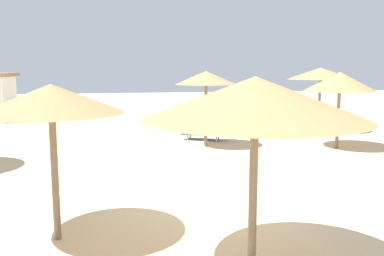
% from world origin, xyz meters
% --- Properties ---
extents(ground_plane, '(80.00, 80.00, 0.00)m').
position_xyz_m(ground_plane, '(0.00, 0.00, 0.00)').
color(ground_plane, beige).
extents(parasol_1, '(2.24, 2.24, 2.78)m').
position_xyz_m(parasol_1, '(1.12, 6.29, 2.52)').
color(parasol_1, '#75604C').
rests_on(parasol_1, ground).
extents(parasol_4, '(2.53, 2.53, 2.75)m').
position_xyz_m(parasol_4, '(5.77, 5.17, 2.40)').
color(parasol_4, '#75604C').
rests_on(parasol_4, ground).
extents(parasol_5, '(3.06, 3.06, 2.78)m').
position_xyz_m(parasol_5, '(-0.26, -3.09, 2.48)').
color(parasol_5, '#75604C').
rests_on(parasol_5, ground).
extents(parasol_6, '(2.98, 2.98, 2.91)m').
position_xyz_m(parasol_6, '(7.08, 9.10, 2.63)').
color(parasol_6, '#75604C').
rests_on(parasol_6, ground).
extents(parasol_8, '(2.37, 2.37, 2.64)m').
position_xyz_m(parasol_8, '(-3.14, -1.38, 2.38)').
color(parasol_8, '#75604C').
rests_on(parasol_8, ground).
extents(lounger_1, '(1.98, 1.38, 0.74)m').
position_xyz_m(lounger_1, '(1.45, 7.62, 0.32)').
color(lounger_1, '#33478C').
rests_on(lounger_1, ground).
extents(bench_0, '(0.55, 1.53, 0.49)m').
position_xyz_m(bench_0, '(7.13, 11.42, 0.35)').
color(bench_0, brown).
rests_on(bench_0, ground).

